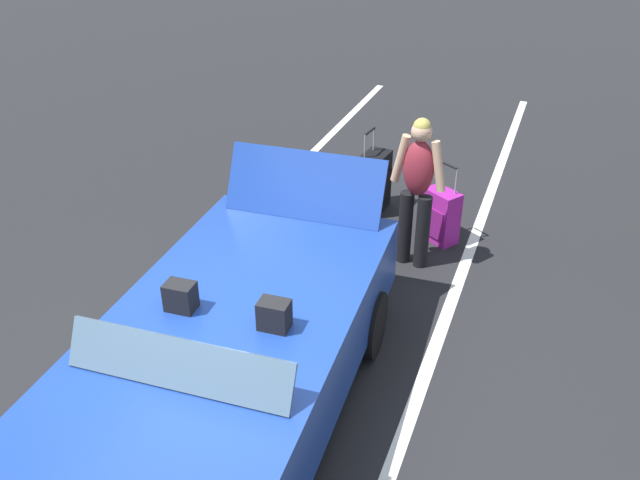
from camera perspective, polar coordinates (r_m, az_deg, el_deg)
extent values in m
plane|color=black|center=(5.40, -8.17, -15.89)|extent=(80.00, 80.00, 0.00)
cube|color=silver|center=(6.06, -20.13, -11.70)|extent=(18.00, 0.12, 0.01)
cube|color=silver|center=(5.06, 5.79, -19.77)|extent=(18.00, 0.12, 0.01)
cube|color=navy|center=(4.98, -8.69, -10.91)|extent=(4.19, 1.98, 0.64)
cube|color=slate|center=(4.34, -12.11, -10.36)|extent=(0.26, 1.56, 0.31)
cube|color=black|center=(4.73, -3.95, -6.43)|extent=(0.17, 0.23, 0.22)
cube|color=black|center=(5.01, -11.89, -4.76)|extent=(0.17, 0.23, 0.22)
cube|color=navy|center=(6.16, -1.33, 4.73)|extent=(0.40, 1.51, 0.58)
cylinder|color=black|center=(5.88, 4.14, -7.19)|extent=(0.61, 0.25, 0.60)
cylinder|color=black|center=(6.37, -10.16, -4.39)|extent=(0.61, 0.25, 0.60)
cube|color=black|center=(8.23, 4.62, 4.93)|extent=(0.51, 0.33, 0.74)
cube|color=black|center=(8.20, 5.57, 4.37)|extent=(0.38, 0.06, 0.41)
cylinder|color=gray|center=(8.17, 4.65, 8.64)|extent=(0.02, 0.02, 0.28)
cylinder|color=gray|center=(7.94, 3.88, 8.03)|extent=(0.02, 0.02, 0.28)
cylinder|color=black|center=(8.00, 4.30, 9.28)|extent=(0.27, 0.06, 0.03)
sphere|color=black|center=(8.56, 4.34, 3.38)|extent=(0.04, 0.04, 0.04)
sphere|color=black|center=(8.28, 3.39, 2.45)|extent=(0.04, 0.04, 0.04)
cube|color=#991E8C|center=(7.67, 10.34, 2.04)|extent=(0.42, 0.47, 0.62)
cube|color=#721669|center=(7.61, 9.61, 1.47)|extent=(0.19, 0.28, 0.34)
cylinder|color=gray|center=(7.45, 11.61, 4.95)|extent=(0.03, 0.03, 0.29)
cylinder|color=gray|center=(7.58, 10.43, 5.54)|extent=(0.03, 0.03, 0.29)
cylinder|color=black|center=(7.46, 11.12, 6.27)|extent=(0.15, 0.20, 0.03)
sphere|color=black|center=(7.79, 11.33, -0.06)|extent=(0.04, 0.04, 0.04)
sphere|color=black|center=(7.95, 9.91, 0.76)|extent=(0.04, 0.04, 0.04)
ellipsoid|color=#991E8C|center=(7.63, 2.38, 1.01)|extent=(0.70, 0.46, 0.30)
torus|color=black|center=(7.54, 2.41, 2.20)|extent=(0.46, 0.46, 0.02)
cylinder|color=black|center=(7.10, 8.79, 0.69)|extent=(0.17, 0.17, 0.82)
cylinder|color=black|center=(7.17, 7.32, 1.09)|extent=(0.17, 0.17, 0.82)
ellipsoid|color=maroon|center=(6.82, 8.47, 6.10)|extent=(0.27, 0.35, 0.60)
sphere|color=tan|center=(6.67, 8.73, 9.20)|extent=(0.21, 0.21, 0.21)
sphere|color=tan|center=(6.66, 8.76, 9.58)|extent=(0.18, 0.18, 0.18)
cylinder|color=tan|center=(6.73, 10.13, 6.23)|extent=(0.12, 0.20, 0.53)
cylinder|color=tan|center=(6.86, 6.93, 6.98)|extent=(0.12, 0.20, 0.53)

